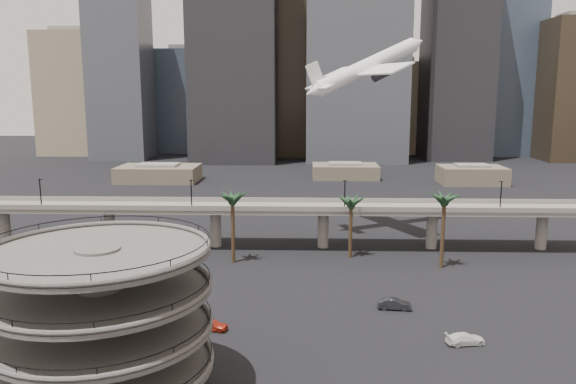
{
  "coord_description": "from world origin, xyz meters",
  "views": [
    {
      "loc": [
        7.33,
        -56.39,
        31.22
      ],
      "look_at": [
        4.68,
        28.0,
        16.23
      ],
      "focal_mm": 35.0,
      "sensor_mm": 36.0,
      "label": 1
    }
  ],
  "objects_px": {
    "parking_ramp": "(101,310)",
    "car_a": "(212,325)",
    "airborne_jet": "(367,67)",
    "overpass": "(269,212)",
    "car_c": "(465,339)",
    "car_b": "(394,304)"
  },
  "relations": [
    {
      "from": "airborne_jet",
      "to": "car_a",
      "type": "xyz_separation_m",
      "value": [
        -25.48,
        -54.59,
        -35.87
      ]
    },
    {
      "from": "car_a",
      "to": "car_b",
      "type": "bearing_deg",
      "value": -60.01
    },
    {
      "from": "parking_ramp",
      "to": "airborne_jet",
      "type": "relative_size",
      "value": 0.77
    },
    {
      "from": "parking_ramp",
      "to": "car_c",
      "type": "height_order",
      "value": "parking_ramp"
    },
    {
      "from": "parking_ramp",
      "to": "car_a",
      "type": "relative_size",
      "value": 5.13
    },
    {
      "from": "parking_ramp",
      "to": "car_a",
      "type": "distance_m",
      "value": 21.43
    },
    {
      "from": "airborne_jet",
      "to": "car_c",
      "type": "distance_m",
      "value": 68.45
    },
    {
      "from": "overpass",
      "to": "car_c",
      "type": "xyz_separation_m",
      "value": [
        27.56,
        -44.56,
        -6.62
      ]
    },
    {
      "from": "overpass",
      "to": "car_b",
      "type": "height_order",
      "value": "overpass"
    },
    {
      "from": "airborne_jet",
      "to": "car_c",
      "type": "bearing_deg",
      "value": -109.91
    },
    {
      "from": "overpass",
      "to": "car_a",
      "type": "bearing_deg",
      "value": -96.96
    },
    {
      "from": "car_b",
      "to": "car_c",
      "type": "bearing_deg",
      "value": -142.65
    },
    {
      "from": "airborne_jet",
      "to": "parking_ramp",
      "type": "bearing_deg",
      "value": -141.75
    },
    {
      "from": "car_c",
      "to": "car_a",
      "type": "bearing_deg",
      "value": 73.85
    },
    {
      "from": "overpass",
      "to": "car_c",
      "type": "height_order",
      "value": "overpass"
    },
    {
      "from": "parking_ramp",
      "to": "car_a",
      "type": "bearing_deg",
      "value": 65.79
    },
    {
      "from": "parking_ramp",
      "to": "airborne_jet",
      "type": "distance_m",
      "value": 84.03
    },
    {
      "from": "airborne_jet",
      "to": "car_a",
      "type": "relative_size",
      "value": 6.64
    },
    {
      "from": "parking_ramp",
      "to": "overpass",
      "type": "distance_m",
      "value": 60.46
    },
    {
      "from": "overpass",
      "to": "car_c",
      "type": "relative_size",
      "value": 26.3
    },
    {
      "from": "parking_ramp",
      "to": "airborne_jet",
      "type": "bearing_deg",
      "value": 65.18
    },
    {
      "from": "parking_ramp",
      "to": "car_c",
      "type": "distance_m",
      "value": 44.01
    }
  ]
}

